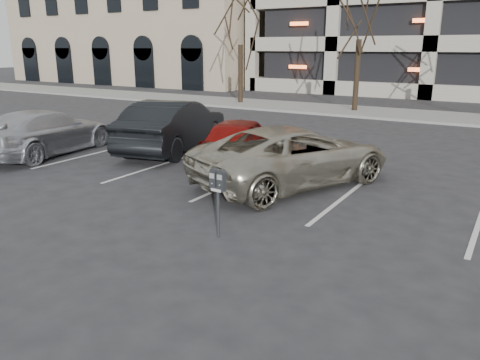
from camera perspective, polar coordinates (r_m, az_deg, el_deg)
The scene contains 10 objects.
ground at distance 9.93m, azimuth 1.42°, elevation -3.59°, with size 140.00×140.00×0.00m, color #28282B.
sidewalk at distance 24.78m, azimuth 20.41°, elevation 7.40°, with size 80.00×4.00×0.12m, color gray.
stall_lines at distance 12.50m, azimuth 1.13°, elevation 0.57°, with size 16.90×5.20×0.00m.
office_building at distance 50.31m, azimuth -9.90°, elevation 20.48°, with size 26.00×16.20×15.00m.
tree_a at distance 28.30m, azimuth 0.06°, elevation 20.39°, with size 3.36×3.36×7.63m.
parking_meter at distance 8.21m, azimuth -2.73°, elevation -0.78°, with size 0.33×0.15×1.25m.
suv_silver at distance 11.63m, azimuth 6.50°, elevation 2.98°, with size 4.29×5.78×1.47m.
car_red at distance 13.93m, azimuth -0.04°, elevation 5.00°, with size 1.59×3.95×1.35m, color maroon.
car_dark at distance 15.56m, azimuth -8.10°, elevation 6.60°, with size 1.76×5.05×1.66m, color black.
car_silver at distance 16.13m, azimuth -22.67°, elevation 5.42°, with size 2.00×4.91×1.43m, color #B9BCC2.
Camera 1 is at (4.66, -8.11, 3.32)m, focal length 35.00 mm.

